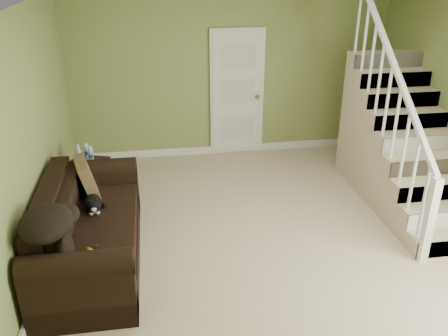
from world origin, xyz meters
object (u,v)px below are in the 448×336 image
object	(u,v)px
sofa	(87,233)
side_table	(89,181)
cat	(93,204)
banana	(92,252)

from	to	relation	value
sofa	side_table	bearing A→B (deg)	94.82
side_table	cat	xyz separation A→B (m)	(0.19, -1.17, 0.27)
side_table	banana	distance (m)	2.01
side_table	banana	world-z (taller)	side_table
banana	side_table	bearing A→B (deg)	58.99
sofa	cat	xyz separation A→B (m)	(0.07, 0.22, 0.23)
sofa	cat	size ratio (longest dim) A/B	4.65
cat	side_table	bearing A→B (deg)	91.79
cat	sofa	bearing A→B (deg)	-115.70
sofa	banana	xyz separation A→B (m)	(0.12, -0.60, 0.17)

